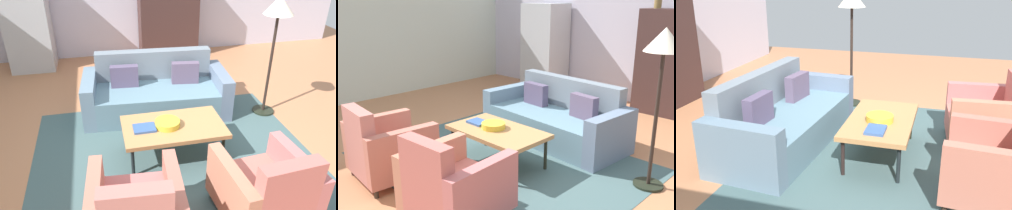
{
  "view_description": "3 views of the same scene",
  "coord_description": "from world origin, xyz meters",
  "views": [
    {
      "loc": [
        -1.13,
        -3.35,
        2.53
      ],
      "look_at": [
        -0.41,
        -0.12,
        0.69
      ],
      "focal_mm": 35.11,
      "sensor_mm": 36.0,
      "label": 1
    },
    {
      "loc": [
        2.73,
        -3.14,
        2.02
      ],
      "look_at": [
        -0.46,
        0.08,
        0.68
      ],
      "focal_mm": 40.0,
      "sensor_mm": 36.0,
      "label": 2
    },
    {
      "loc": [
        -4.07,
        -0.82,
        1.95
      ],
      "look_at": [
        -0.25,
        0.28,
        0.52
      ],
      "focal_mm": 39.61,
      "sensor_mm": 36.0,
      "label": 3
    }
  ],
  "objects": [
    {
      "name": "fruit_bowl",
      "position": [
        -0.43,
        -0.17,
        0.48
      ],
      "size": [
        0.29,
        0.29,
        0.07
      ],
      "primitive_type": "cylinder",
      "color": "gold",
      "rests_on": "coffee_table"
    },
    {
      "name": "floor_lamp",
      "position": [
        1.24,
        0.59,
        1.44
      ],
      "size": [
        0.4,
        0.4,
        1.72
      ],
      "color": "black",
      "rests_on": "ground"
    },
    {
      "name": "refrigerator",
      "position": [
        -2.37,
        3.2,
        0.93
      ],
      "size": [
        0.8,
        0.73,
        1.85
      ],
      "color": "#B7BABF",
      "rests_on": "ground"
    },
    {
      "name": "couch",
      "position": [
        -0.35,
        1.01,
        0.29
      ],
      "size": [
        2.16,
        1.05,
        0.86
      ],
      "rotation": [
        0.0,
        0.0,
        3.07
      ],
      "color": "slate",
      "rests_on": "ground"
    },
    {
      "name": "book_stack",
      "position": [
        -0.7,
        -0.18,
        0.46
      ],
      "size": [
        0.26,
        0.2,
        0.03
      ],
      "color": "#355593",
      "rests_on": "coffee_table"
    },
    {
      "name": "armchair_right",
      "position": [
        0.25,
        -1.34,
        0.34
      ],
      "size": [
        0.86,
        0.86,
        0.88
      ],
      "rotation": [
        0.0,
        0.0,
        0.08
      ],
      "color": "#2F291A",
      "rests_on": "ground"
    },
    {
      "name": "area_rug",
      "position": [
        -0.36,
        -0.12,
        0.0
      ],
      "size": [
        3.4,
        2.6,
        0.01
      ],
      "primitive_type": "cube",
      "color": "#435C5E",
      "rests_on": "ground"
    },
    {
      "name": "ground_plane",
      "position": [
        0.0,
        0.0,
        0.0
      ],
      "size": [
        10.5,
        10.5,
        0.0
      ],
      "primitive_type": "plane",
      "color": "#BB784F"
    },
    {
      "name": "coffee_table",
      "position": [
        -0.36,
        -0.17,
        0.41
      ],
      "size": [
        1.2,
        0.7,
        0.44
      ],
      "color": "black",
      "rests_on": "ground"
    },
    {
      "name": "cabinet",
      "position": [
        0.36,
        3.3,
        0.9
      ],
      "size": [
        1.2,
        0.51,
        1.8
      ],
      "color": "#3D2624",
      "rests_on": "ground"
    }
  ]
}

